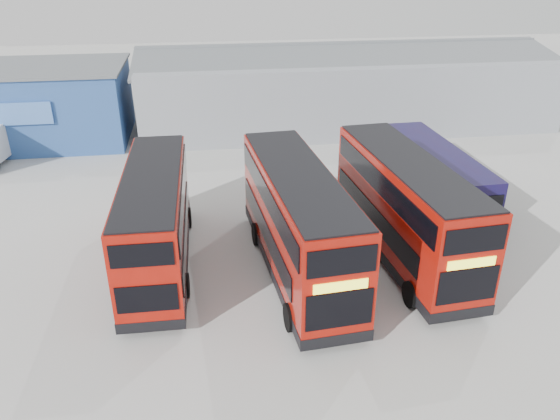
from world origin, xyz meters
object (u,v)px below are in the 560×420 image
(single_decker_blue, at_px, (436,173))
(double_decker_centre, at_px, (298,224))
(double_decker_right, at_px, (405,210))
(maintenance_shed, at_px, (341,86))
(double_decker_left, at_px, (156,222))
(office_block, at_px, (37,103))

(single_decker_blue, bearing_deg, double_decker_centre, 35.21)
(double_decker_centre, distance_m, double_decker_right, 4.81)
(maintenance_shed, relative_size, double_decker_centre, 2.82)
(maintenance_shed, relative_size, double_decker_right, 2.85)
(double_decker_centre, height_order, double_decker_right, double_decker_centre)
(double_decker_left, bearing_deg, double_decker_right, 176.96)
(double_decker_right, height_order, single_decker_blue, double_decker_right)
(maintenance_shed, xyz_separation_m, double_decker_right, (-2.50, -21.10, -0.38))
(double_decker_centre, distance_m, single_decker_blue, 11.00)
(double_decker_centre, height_order, single_decker_blue, double_decker_centre)
(double_decker_right, bearing_deg, double_decker_centre, -176.11)
(office_block, height_order, double_decker_left, office_block)
(office_block, bearing_deg, double_decker_centre, -53.31)
(single_decker_blue, bearing_deg, maintenance_shed, -86.14)
(double_decker_centre, xyz_separation_m, single_decker_blue, (8.75, 6.59, -0.91))
(office_block, xyz_separation_m, maintenance_shed, (22.00, 2.01, 0.02))
(maintenance_shed, height_order, double_decker_left, maintenance_shed)
(office_block, xyz_separation_m, double_decker_right, (19.50, -19.09, -0.36))
(office_block, relative_size, double_decker_left, 1.23)
(maintenance_shed, height_order, double_decker_centre, maintenance_shed)
(office_block, bearing_deg, double_decker_right, -44.40)
(maintenance_shed, distance_m, double_decker_centre, 22.97)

